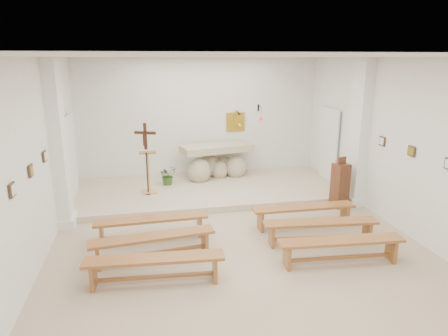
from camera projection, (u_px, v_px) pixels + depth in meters
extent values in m
cube|color=tan|center=(241.00, 252.00, 7.39)|extent=(7.00, 10.00, 0.00)
cube|color=white|center=(26.00, 172.00, 6.25)|extent=(0.02, 10.00, 3.50)
cube|color=white|center=(419.00, 152.00, 7.60)|extent=(0.02, 10.00, 3.50)
cube|color=white|center=(200.00, 119.00, 11.64)|extent=(7.00, 0.02, 3.50)
cube|color=silver|center=(243.00, 57.00, 6.46)|extent=(7.00, 10.00, 0.02)
cube|color=#BFB093|center=(209.00, 190.00, 10.68)|extent=(6.98, 3.00, 0.15)
cube|color=white|center=(58.00, 145.00, 8.16)|extent=(0.26, 0.55, 3.50)
cube|color=white|center=(359.00, 133.00, 9.47)|extent=(0.26, 0.55, 3.50)
cube|color=gold|center=(235.00, 122.00, 11.84)|extent=(0.55, 0.04, 0.55)
cube|color=black|center=(258.00, 108.00, 11.88)|extent=(0.04, 0.02, 0.20)
cylinder|color=black|center=(260.00, 106.00, 11.72)|extent=(0.02, 0.30, 0.02)
cylinder|color=black|center=(261.00, 112.00, 11.62)|extent=(0.01, 0.01, 0.34)
sphere|color=red|center=(261.00, 119.00, 11.67)|extent=(0.11, 0.11, 0.11)
cube|color=#442D1E|center=(12.00, 190.00, 5.50)|extent=(0.03, 0.20, 0.20)
cube|color=#442D1E|center=(31.00, 171.00, 6.45)|extent=(0.03, 0.20, 0.20)
cube|color=#442D1E|center=(45.00, 156.00, 7.39)|extent=(0.03, 0.20, 0.20)
cube|color=#442D1E|center=(411.00, 151.00, 7.79)|extent=(0.03, 0.20, 0.20)
cube|color=#442D1E|center=(382.00, 141.00, 8.74)|extent=(0.03, 0.20, 0.20)
cube|color=silver|center=(69.00, 202.00, 9.20)|extent=(0.10, 0.85, 0.52)
cube|color=silver|center=(342.00, 184.00, 10.53)|extent=(0.10, 0.85, 0.52)
ellipsoid|color=#BFB491|center=(199.00, 171.00, 11.13)|extent=(0.66, 0.56, 0.74)
ellipsoid|color=#BFB491|center=(236.00, 167.00, 11.60)|extent=(0.61, 0.52, 0.70)
ellipsoid|color=#BFB491|center=(209.00, 166.00, 11.61)|extent=(0.70, 0.60, 0.66)
ellipsoid|color=#BFB491|center=(223.00, 166.00, 11.76)|extent=(0.57, 0.48, 0.61)
ellipsoid|color=#BFB491|center=(219.00, 170.00, 11.50)|extent=(0.48, 0.41, 0.57)
cube|color=#BFB491|center=(217.00, 148.00, 11.35)|extent=(2.14, 1.18, 0.20)
cube|color=tan|center=(149.00, 192.00, 10.22)|extent=(0.36, 0.36, 0.04)
cylinder|color=tan|center=(149.00, 174.00, 10.09)|extent=(0.05, 0.05, 1.00)
cube|color=tan|center=(147.00, 153.00, 9.92)|extent=(0.43, 0.31, 0.16)
cube|color=white|center=(147.00, 151.00, 9.87)|extent=(0.36, 0.25, 0.13)
cylinder|color=#331B10|center=(148.00, 193.00, 10.15)|extent=(0.24, 0.24, 0.03)
cylinder|color=#331B10|center=(147.00, 173.00, 10.01)|extent=(0.04, 0.04, 1.09)
cube|color=#331B10|center=(145.00, 138.00, 9.77)|extent=(0.08, 0.07, 0.74)
cube|color=#331B10|center=(145.00, 133.00, 9.74)|extent=(0.53, 0.24, 0.07)
cube|color=#331B10|center=(145.00, 139.00, 9.75)|extent=(0.11, 0.07, 0.32)
imported|color=#2F5020|center=(168.00, 175.00, 10.83)|extent=(0.61, 0.60, 0.52)
cube|color=#552D18|center=(340.00, 185.00, 9.54)|extent=(0.40, 0.40, 1.07)
cube|color=#552D18|center=(342.00, 160.00, 9.37)|extent=(0.22, 0.10, 0.18)
cube|color=#91602A|center=(151.00, 219.00, 7.79)|extent=(2.21, 0.42, 0.05)
cube|color=#91602A|center=(102.00, 235.00, 7.64)|extent=(0.07, 0.32, 0.42)
cube|color=#91602A|center=(199.00, 225.00, 8.07)|extent=(0.07, 0.32, 0.42)
cube|color=#91602A|center=(152.00, 234.00, 7.88)|extent=(1.85, 0.12, 0.05)
cube|color=#91602A|center=(304.00, 207.00, 8.41)|extent=(2.20, 0.38, 0.05)
cube|color=#91602A|center=(260.00, 221.00, 8.30)|extent=(0.06, 0.32, 0.42)
cube|color=#91602A|center=(345.00, 214.00, 8.64)|extent=(0.06, 0.32, 0.42)
cube|color=#91602A|center=(303.00, 221.00, 8.49)|extent=(1.85, 0.08, 0.05)
cube|color=#91602A|center=(153.00, 237.00, 7.02)|extent=(2.22, 0.60, 0.05)
cube|color=#91602A|center=(98.00, 257.00, 6.80)|extent=(0.10, 0.32, 0.42)
cube|color=#91602A|center=(205.00, 241.00, 7.37)|extent=(0.10, 0.32, 0.42)
cube|color=#91602A|center=(154.00, 253.00, 7.11)|extent=(1.84, 0.28, 0.05)
cube|color=#91602A|center=(321.00, 222.00, 7.64)|extent=(2.22, 0.57, 0.05)
cube|color=#91602A|center=(272.00, 235.00, 7.61)|extent=(0.09, 0.32, 0.42)
cube|color=#91602A|center=(367.00, 231.00, 7.79)|extent=(0.09, 0.32, 0.42)
cube|color=#91602A|center=(320.00, 238.00, 7.72)|extent=(1.84, 0.25, 0.05)
cube|color=#91602A|center=(154.00, 259.00, 6.25)|extent=(2.22, 0.51, 0.05)
cube|color=#91602A|center=(93.00, 276.00, 6.20)|extent=(0.08, 0.32, 0.42)
cube|color=#91602A|center=(215.00, 268.00, 6.43)|extent=(0.08, 0.32, 0.42)
cube|color=#91602A|center=(155.00, 277.00, 6.34)|extent=(1.85, 0.20, 0.05)
cube|color=#91602A|center=(341.00, 241.00, 6.87)|extent=(2.22, 0.51, 0.05)
cube|color=#91602A|center=(287.00, 256.00, 6.81)|extent=(0.08, 0.32, 0.42)
cube|color=#91602A|center=(391.00, 249.00, 7.05)|extent=(0.08, 0.32, 0.42)
cube|color=#91602A|center=(340.00, 257.00, 6.96)|extent=(1.85, 0.19, 0.05)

